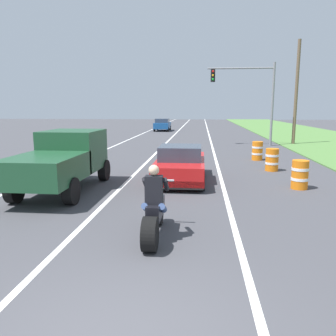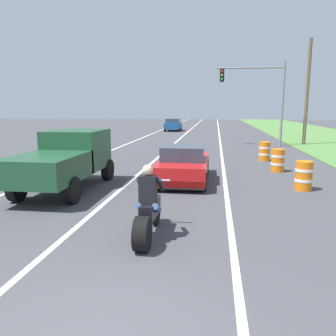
# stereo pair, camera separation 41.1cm
# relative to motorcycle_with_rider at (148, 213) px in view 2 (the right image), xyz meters

# --- Properties ---
(lane_stripe_left_solid) EXTENTS (0.14, 120.00, 0.01)m
(lane_stripe_left_solid) POSITION_rel_motorcycle_with_rider_xyz_m (-5.42, 16.62, -0.59)
(lane_stripe_left_solid) COLOR white
(lane_stripe_left_solid) RESTS_ON ground
(lane_stripe_right_solid) EXTENTS (0.14, 120.00, 0.01)m
(lane_stripe_right_solid) POSITION_rel_motorcycle_with_rider_xyz_m (1.78, 16.62, -0.59)
(lane_stripe_right_solid) COLOR white
(lane_stripe_right_solid) RESTS_ON ground
(lane_stripe_centre_dashed) EXTENTS (0.14, 120.00, 0.01)m
(lane_stripe_centre_dashed) POSITION_rel_motorcycle_with_rider_xyz_m (-1.82, 16.62, -0.59)
(lane_stripe_centre_dashed) COLOR white
(lane_stripe_centre_dashed) RESTS_ON ground
(motorcycle_with_rider) EXTENTS (0.70, 2.21, 1.62)m
(motorcycle_with_rider) POSITION_rel_motorcycle_with_rider_xyz_m (0.00, 0.00, 0.00)
(motorcycle_with_rider) COLOR black
(motorcycle_with_rider) RESTS_ON ground
(sports_car_red) EXTENTS (1.84, 4.30, 1.37)m
(sports_car_red) POSITION_rel_motorcycle_with_rider_xyz_m (0.19, 5.95, 0.04)
(sports_car_red) COLOR red
(sports_car_red) RESTS_ON ground
(pickup_truck_left_lane_dark_green) EXTENTS (2.02, 4.80, 1.98)m
(pickup_truck_left_lane_dark_green) POSITION_rel_motorcycle_with_rider_xyz_m (-3.63, 3.99, 0.51)
(pickup_truck_left_lane_dark_green) COLOR #1E4C2D
(pickup_truck_left_lane_dark_green) RESTS_ON ground
(traffic_light_mast_near) EXTENTS (4.84, 0.34, 6.00)m
(traffic_light_mast_near) POSITION_rel_motorcycle_with_rider_xyz_m (4.59, 18.76, 3.42)
(traffic_light_mast_near) COLOR gray
(traffic_light_mast_near) RESTS_ON ground
(utility_pole_roadside) EXTENTS (0.24, 0.24, 7.74)m
(utility_pole_roadside) POSITION_rel_motorcycle_with_rider_xyz_m (8.03, 19.91, 3.28)
(utility_pole_roadside) COLOR brown
(utility_pole_roadside) RESTS_ON ground
(construction_barrel_nearest) EXTENTS (0.58, 0.58, 1.00)m
(construction_barrel_nearest) POSITION_rel_motorcycle_with_rider_xyz_m (4.38, 5.03, -0.09)
(construction_barrel_nearest) COLOR orange
(construction_barrel_nearest) RESTS_ON ground
(construction_barrel_mid) EXTENTS (0.58, 0.58, 1.00)m
(construction_barrel_mid) POSITION_rel_motorcycle_with_rider_xyz_m (4.12, 8.40, -0.09)
(construction_barrel_mid) COLOR orange
(construction_barrel_mid) RESTS_ON ground
(construction_barrel_far) EXTENTS (0.58, 0.58, 1.00)m
(construction_barrel_far) POSITION_rel_motorcycle_with_rider_xyz_m (3.98, 11.54, -0.09)
(construction_barrel_far) COLOR orange
(construction_barrel_far) RESTS_ON ground
(distant_car_far_ahead) EXTENTS (1.80, 4.00, 1.50)m
(distant_car_far_ahead) POSITION_rel_motorcycle_with_rider_xyz_m (-3.78, 34.30, 0.18)
(distant_car_far_ahead) COLOR #194C8C
(distant_car_far_ahead) RESTS_ON ground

